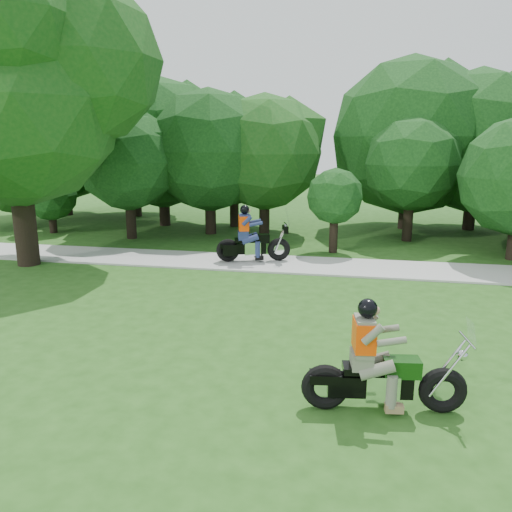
{
  "coord_description": "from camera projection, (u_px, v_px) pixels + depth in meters",
  "views": [
    {
      "loc": [
        -0.43,
        -7.22,
        3.9
      ],
      "look_at": [
        -2.67,
        4.16,
        1.17
      ],
      "focal_mm": 35.0,
      "sensor_mm": 36.0,
      "label": 1
    }
  ],
  "objects": [
    {
      "name": "ground",
      "position": [
        373.0,
        398.0,
        7.71
      ],
      "size": [
        100.0,
        100.0,
        0.0
      ],
      "primitive_type": "plane",
      "color": "#214B15",
      "rests_on": "ground"
    },
    {
      "name": "walkway",
      "position": [
        365.0,
        268.0,
        15.34
      ],
      "size": [
        60.0,
        2.2,
        0.06
      ],
      "primitive_type": "cube",
      "color": "#A8A8A2",
      "rests_on": "ground"
    },
    {
      "name": "tree_line",
      "position": [
        422.0,
        146.0,
        20.32
      ],
      "size": [
        39.48,
        11.79,
        7.6
      ],
      "color": "black",
      "rests_on": "ground"
    },
    {
      "name": "big_tree_west",
      "position": [
        16.0,
        75.0,
        14.91
      ],
      "size": [
        8.64,
        6.56,
        9.96
      ],
      "color": "black",
      "rests_on": "ground"
    },
    {
      "name": "chopper_motorcycle",
      "position": [
        376.0,
        370.0,
        7.22
      ],
      "size": [
        2.4,
        0.76,
        1.72
      ],
      "rotation": [
        0.0,
        0.0,
        0.13
      ],
      "color": "black",
      "rests_on": "ground"
    },
    {
      "name": "touring_motorcycle",
      "position": [
        249.0,
        241.0,
        15.91
      ],
      "size": [
        2.35,
        1.19,
        1.82
      ],
      "rotation": [
        0.0,
        0.0,
        0.29
      ],
      "color": "black",
      "rests_on": "walkway"
    }
  ]
}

